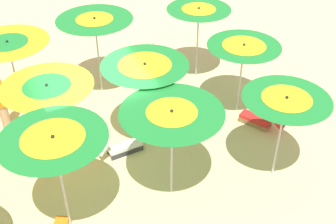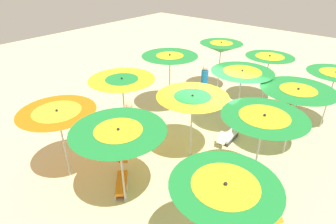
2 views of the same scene
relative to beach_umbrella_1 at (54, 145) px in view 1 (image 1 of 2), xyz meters
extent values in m
cube|color=beige|center=(-2.13, 1.32, -2.32)|extent=(38.37, 38.37, 0.04)
cylinder|color=#B2B2B7|center=(0.00, 0.00, -1.16)|extent=(0.05, 0.05, 2.29)
cone|color=#1E8C38|center=(0.00, 0.00, -0.01)|extent=(2.09, 2.09, 0.37)
cone|color=yellow|center=(0.00, 0.00, 0.07)|extent=(1.21, 1.21, 0.22)
sphere|color=black|center=(0.00, 0.00, 0.21)|extent=(0.07, 0.07, 0.07)
cylinder|color=#B2B2B7|center=(0.03, 2.43, -1.24)|extent=(0.05, 0.05, 2.12)
cone|color=#1E8C38|center=(0.03, 2.43, -0.18)|extent=(2.22, 2.22, 0.44)
cone|color=yellow|center=(0.03, 2.43, -0.06)|extent=(1.08, 1.08, 0.21)
sphere|color=black|center=(0.03, 2.43, 0.07)|extent=(0.07, 0.07, 0.07)
cylinder|color=#B2B2B7|center=(0.52, 4.99, -1.26)|extent=(0.05, 0.05, 2.09)
cone|color=#1E8C38|center=(0.52, 4.99, -0.21)|extent=(1.98, 1.98, 0.32)
cone|color=yellow|center=(0.52, 4.99, -0.13)|extent=(1.11, 1.11, 0.18)
sphere|color=black|center=(0.52, 4.99, -0.02)|extent=(0.07, 0.07, 0.07)
cylinder|color=#B2B2B7|center=(-2.34, 0.33, -1.30)|extent=(0.05, 0.05, 2.01)
cone|color=yellow|center=(-2.34, 0.33, -0.29)|extent=(2.19, 2.19, 0.31)
cone|color=#1E8C38|center=(-2.34, 0.33, -0.21)|extent=(1.13, 1.13, 0.16)
sphere|color=black|center=(-2.34, 0.33, -0.11)|extent=(0.07, 0.07, 0.07)
cylinder|color=#B2B2B7|center=(-1.91, 2.63, -1.21)|extent=(0.05, 0.05, 2.18)
cone|color=#1E8C38|center=(-1.91, 2.63, -0.12)|extent=(2.14, 2.14, 0.43)
cone|color=yellow|center=(-1.91, 2.63, -0.03)|extent=(1.30, 1.30, 0.26)
sphere|color=black|center=(-1.91, 2.63, 0.12)|extent=(0.07, 0.07, 0.07)
cylinder|color=#B2B2B7|center=(-2.13, 5.61, -1.31)|extent=(0.05, 0.05, 1.98)
cone|color=#1E8C38|center=(-2.13, 5.61, -0.32)|extent=(2.03, 2.03, 0.33)
cone|color=yellow|center=(-2.13, 5.61, -0.24)|extent=(1.19, 1.19, 0.20)
sphere|color=black|center=(-2.13, 5.61, -0.12)|extent=(0.07, 0.07, 0.07)
cylinder|color=#B2B2B7|center=(-4.91, -0.18, -1.28)|extent=(0.05, 0.05, 2.05)
cone|color=yellow|center=(-4.91, -0.18, -0.25)|extent=(2.26, 2.26, 0.31)
cone|color=#1E8C38|center=(-4.91, -0.18, -0.17)|extent=(1.12, 1.12, 0.15)
sphere|color=black|center=(-4.91, -0.18, -0.07)|extent=(0.07, 0.07, 0.07)
cylinder|color=#B2B2B7|center=(-4.84, 2.28, -1.16)|extent=(0.05, 0.05, 2.29)
cone|color=#1E8C38|center=(-4.84, 2.28, -0.01)|extent=(2.22, 2.22, 0.30)
cone|color=yellow|center=(-4.84, 2.28, 0.07)|extent=(1.08, 1.08, 0.15)
sphere|color=black|center=(-4.84, 2.28, 0.17)|extent=(0.07, 0.07, 0.07)
cylinder|color=#B2B2B7|center=(-4.37, 5.41, -1.23)|extent=(0.05, 0.05, 2.15)
cone|color=#1E8C38|center=(-4.37, 5.41, -0.15)|extent=(1.98, 1.98, 0.45)
cone|color=yellow|center=(-4.37, 5.41, -0.04)|extent=(1.05, 1.05, 0.24)
sphere|color=black|center=(-4.37, 5.41, 0.10)|extent=(0.07, 0.07, 0.07)
cube|color=#333338|center=(-1.90, 1.92, -2.23)|extent=(0.10, 0.91, 0.14)
cube|color=#333338|center=(-1.62, 1.94, -2.23)|extent=(0.10, 0.91, 0.14)
cube|color=white|center=(-1.76, 1.93, -2.11)|extent=(0.34, 0.93, 0.10)
cube|color=white|center=(-1.72, 1.34, -1.89)|extent=(0.30, 0.32, 0.38)
cube|color=olive|center=(-1.27, 5.58, -2.23)|extent=(0.78, 0.46, 0.14)
cube|color=olive|center=(-1.44, 5.87, -2.23)|extent=(0.78, 0.46, 0.14)
cube|color=red|center=(-1.35, 5.72, -2.11)|extent=(0.93, 0.73, 0.10)
cube|color=red|center=(-0.79, 6.04, -1.90)|extent=(0.55, 0.52, 0.36)
cylinder|color=beige|center=(-4.05, 3.66, -1.87)|extent=(0.24, 0.24, 0.87)
cylinder|color=#1972BF|center=(-4.05, 3.66, -1.06)|extent=(0.30, 0.30, 0.76)
sphere|color=beige|center=(-4.05, 3.66, -0.56)|extent=(0.23, 0.23, 0.23)
cylinder|color=#D8A87F|center=(-4.01, -0.73, -1.87)|extent=(0.24, 0.24, 0.86)
camera|label=1|loc=(6.54, -0.66, 5.33)|focal=46.43mm
camera|label=2|loc=(2.01, -5.99, 3.52)|focal=30.26mm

